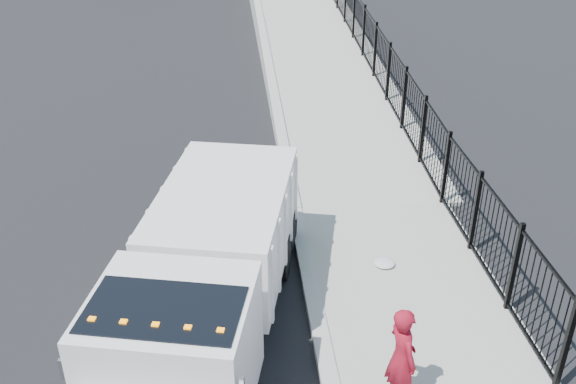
{
  "coord_description": "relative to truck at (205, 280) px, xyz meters",
  "views": [
    {
      "loc": [
        -1.38,
        -9.02,
        7.8
      ],
      "look_at": [
        -0.36,
        2.0,
        1.7
      ],
      "focal_mm": 40.0,
      "sensor_mm": 36.0,
      "label": 1
    }
  ],
  "objects": [
    {
      "name": "ground",
      "position": [
        1.95,
        0.3,
        -1.37
      ],
      "size": [
        120.0,
        120.0,
        0.0
      ],
      "primitive_type": "plane",
      "color": "black",
      "rests_on": "ground"
    },
    {
      "name": "ramp",
      "position": [
        4.08,
        16.3,
        -1.37
      ],
      "size": [
        3.95,
        24.06,
        3.19
      ],
      "primitive_type": "cube",
      "rotation": [
        0.06,
        0.0,
        0.0
      ],
      "color": "#9E998E",
      "rests_on": "ground"
    },
    {
      "name": "iron_fence",
      "position": [
        5.5,
        12.3,
        -0.47
      ],
      "size": [
        0.1,
        28.0,
        1.8
      ],
      "primitive_type": "cube",
      "color": "black",
      "rests_on": "ground"
    },
    {
      "name": "truck",
      "position": [
        0.0,
        0.0,
        0.0
      ],
      "size": [
        3.75,
        7.42,
        2.43
      ],
      "rotation": [
        0.0,
        0.0,
        -0.22
      ],
      "color": "black",
      "rests_on": "ground"
    },
    {
      "name": "worker",
      "position": [
        2.93,
        -1.71,
        -0.36
      ],
      "size": [
        0.57,
        0.73,
        1.78
      ],
      "primitive_type": "imported",
      "rotation": [
        0.0,
        0.0,
        1.81
      ],
      "color": "maroon",
      "rests_on": "sidewalk"
    },
    {
      "name": "debris",
      "position": [
        3.55,
        1.87,
        -1.19
      ],
      "size": [
        0.43,
        0.43,
        0.11
      ],
      "primitive_type": "ellipsoid",
      "color": "silver",
      "rests_on": "sidewalk"
    }
  ]
}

